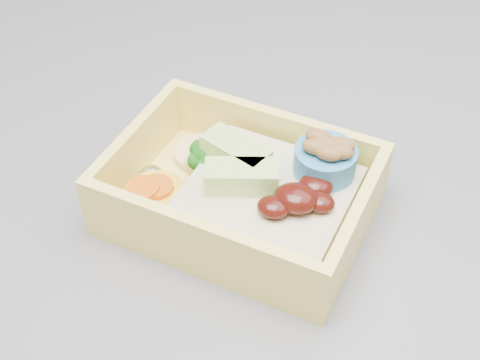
% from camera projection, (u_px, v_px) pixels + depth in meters
% --- Properties ---
extents(bento_box, '(0.20, 0.16, 0.07)m').
position_uv_depth(bento_box, '(249.00, 193.00, 0.49)').
color(bento_box, '#FFE669').
rests_on(bento_box, island).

